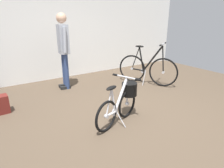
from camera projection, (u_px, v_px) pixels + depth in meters
The scene contains 5 objects.
ground_plane at pixel (125, 117), 3.41m from camera, with size 8.33×8.33×0.00m, color brown.
back_wall at pixel (60, 23), 5.25m from camera, with size 8.33×0.10×2.99m, color white.
folding_bike_foreground at pixel (122, 100), 3.20m from camera, with size 1.01×0.53×0.75m.
display_bike_left at pixel (147, 69), 4.99m from camera, with size 0.80×1.36×1.06m.
visitor_near_wall at pixel (63, 46), 4.51m from camera, with size 0.30×0.53×1.74m.
Camera 1 is at (-1.86, -2.41, 1.66)m, focal length 31.53 mm.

